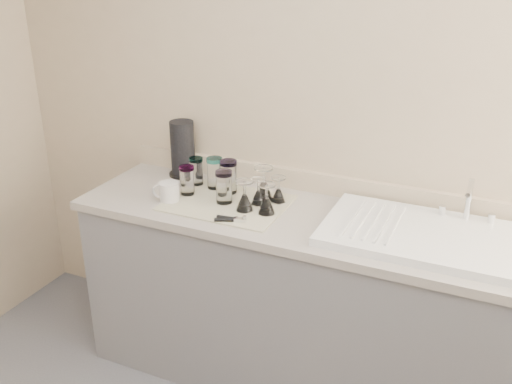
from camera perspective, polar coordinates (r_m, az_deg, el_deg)
The scene contains 17 objects.
room_envelope at distance 1.32m, azimuth -13.53°, elevation 2.98°, with size 3.54×3.50×2.52m.
counter_unit at distance 2.78m, azimuth 3.95°, elevation -10.72°, with size 2.06×0.62×0.90m.
sink_unit at distance 2.44m, azimuth 16.53°, elevation -4.12°, with size 0.82×0.50×0.22m.
dish_towel at distance 2.67m, azimuth -2.90°, elevation -1.08°, with size 0.55×0.42×0.01m, color beige.
tumbler_teal at distance 2.86m, azimuth -5.98°, elevation 2.12°, with size 0.07×0.07×0.14m.
tumbler_cyan at distance 2.80m, azimuth -4.15°, elevation 1.93°, with size 0.08×0.08×0.16m.
tumbler_purple at distance 2.74m, azimuth -2.75°, elevation 1.56°, with size 0.08×0.08×0.16m.
tumbler_magenta at distance 2.74m, azimuth -6.90°, elevation 1.21°, with size 0.07×0.07×0.14m.
tumbler_lavender at distance 2.63m, azimuth -3.22°, elevation 0.54°, with size 0.08×0.08×0.16m.
goblet_back_left at distance 2.68m, azimuth 0.76°, elevation 0.39°, with size 0.09×0.09×0.16m.
goblet_back_right at distance 2.65m, azimuth 2.25°, elevation -0.14°, with size 0.07×0.07×0.12m.
goblet_front_left at distance 2.56m, azimuth -1.15°, elevation -0.83°, with size 0.08×0.08×0.14m.
goblet_front_right at distance 2.53m, azimuth 1.08°, elevation -1.14°, with size 0.08×0.08×0.14m.
goblet_extra at distance 2.63m, azimuth 0.24°, elevation -0.35°, with size 0.07×0.07×0.12m.
can_opener at distance 2.48m, azimuth -2.53°, elevation -2.73°, with size 0.14×0.07×0.02m.
white_mug at distance 2.70m, azimuth -8.73°, elevation -0.01°, with size 0.14×0.11×0.10m.
paper_towel_roll at distance 2.98m, azimuth -7.34°, elevation 4.26°, with size 0.15×0.15×0.29m.
Camera 1 is at (0.78, -0.97, 2.00)m, focal length 40.00 mm.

